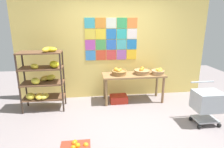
{
  "coord_description": "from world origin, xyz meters",
  "views": [
    {
      "loc": [
        -0.66,
        -3.12,
        1.97
      ],
      "look_at": [
        -0.13,
        1.01,
        0.78
      ],
      "focal_mm": 30.53,
      "sensor_mm": 36.0,
      "label": 1
    }
  ],
  "objects_px": {
    "banana_shelf_unit": "(43,76)",
    "display_table": "(133,78)",
    "fruit_basket_right": "(119,72)",
    "fruit_basket_back_right": "(142,71)",
    "fruit_basket_back_left": "(158,72)",
    "shopping_cart": "(207,102)",
    "produce_crate_under_table": "(119,99)"
  },
  "relations": [
    {
      "from": "banana_shelf_unit",
      "to": "display_table",
      "type": "distance_m",
      "value": 2.09
    },
    {
      "from": "fruit_basket_right",
      "to": "fruit_basket_back_right",
      "type": "relative_size",
      "value": 0.95
    },
    {
      "from": "fruit_basket_right",
      "to": "banana_shelf_unit",
      "type": "bearing_deg",
      "value": -173.47
    },
    {
      "from": "fruit_basket_back_left",
      "to": "fruit_basket_back_right",
      "type": "bearing_deg",
      "value": 165.67
    },
    {
      "from": "fruit_basket_back_left",
      "to": "shopping_cart",
      "type": "relative_size",
      "value": 0.4
    },
    {
      "from": "banana_shelf_unit",
      "to": "shopping_cart",
      "type": "relative_size",
      "value": 1.77
    },
    {
      "from": "fruit_basket_right",
      "to": "produce_crate_under_table",
      "type": "xyz_separation_m",
      "value": [
        -0.01,
        -0.04,
        -0.68
      ]
    },
    {
      "from": "fruit_basket_back_right",
      "to": "fruit_basket_back_left",
      "type": "distance_m",
      "value": 0.39
    },
    {
      "from": "fruit_basket_right",
      "to": "shopping_cart",
      "type": "bearing_deg",
      "value": -39.71
    },
    {
      "from": "fruit_basket_back_right",
      "to": "shopping_cart",
      "type": "xyz_separation_m",
      "value": [
        0.94,
        -1.26,
        -0.3
      ]
    },
    {
      "from": "banana_shelf_unit",
      "to": "fruit_basket_right",
      "type": "bearing_deg",
      "value": 6.53
    },
    {
      "from": "display_table",
      "to": "fruit_basket_back_right",
      "type": "distance_m",
      "value": 0.26
    },
    {
      "from": "banana_shelf_unit",
      "to": "fruit_basket_right",
      "type": "relative_size",
      "value": 3.87
    },
    {
      "from": "produce_crate_under_table",
      "to": "shopping_cart",
      "type": "bearing_deg",
      "value": -38.77
    },
    {
      "from": "fruit_basket_right",
      "to": "shopping_cart",
      "type": "distance_m",
      "value": 1.98
    },
    {
      "from": "fruit_basket_back_right",
      "to": "banana_shelf_unit",
      "type": "bearing_deg",
      "value": -174.83
    },
    {
      "from": "banana_shelf_unit",
      "to": "display_table",
      "type": "relative_size",
      "value": 0.95
    },
    {
      "from": "banana_shelf_unit",
      "to": "shopping_cart",
      "type": "height_order",
      "value": "banana_shelf_unit"
    },
    {
      "from": "produce_crate_under_table",
      "to": "shopping_cart",
      "type": "distance_m",
      "value": 1.97
    },
    {
      "from": "banana_shelf_unit",
      "to": "produce_crate_under_table",
      "type": "height_order",
      "value": "banana_shelf_unit"
    },
    {
      "from": "fruit_basket_right",
      "to": "produce_crate_under_table",
      "type": "height_order",
      "value": "fruit_basket_right"
    },
    {
      "from": "display_table",
      "to": "fruit_basket_back_right",
      "type": "relative_size",
      "value": 3.9
    },
    {
      "from": "display_table",
      "to": "shopping_cart",
      "type": "distance_m",
      "value": 1.71
    },
    {
      "from": "display_table",
      "to": "shopping_cart",
      "type": "xyz_separation_m",
      "value": [
        1.14,
        -1.26,
        -0.14
      ]
    },
    {
      "from": "display_table",
      "to": "fruit_basket_right",
      "type": "height_order",
      "value": "fruit_basket_right"
    },
    {
      "from": "fruit_basket_back_right",
      "to": "produce_crate_under_table",
      "type": "relative_size",
      "value": 0.93
    },
    {
      "from": "shopping_cart",
      "to": "fruit_basket_right",
      "type": "bearing_deg",
      "value": 133.71
    },
    {
      "from": "fruit_basket_back_right",
      "to": "shopping_cart",
      "type": "distance_m",
      "value": 1.6
    },
    {
      "from": "fruit_basket_back_right",
      "to": "fruit_basket_back_left",
      "type": "relative_size",
      "value": 1.21
    },
    {
      "from": "display_table",
      "to": "shopping_cart",
      "type": "relative_size",
      "value": 1.87
    },
    {
      "from": "fruit_basket_back_left",
      "to": "shopping_cart",
      "type": "xyz_separation_m",
      "value": [
        0.56,
        -1.16,
        -0.31
      ]
    },
    {
      "from": "fruit_basket_back_left",
      "to": "display_table",
      "type": "bearing_deg",
      "value": 170.44
    }
  ]
}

